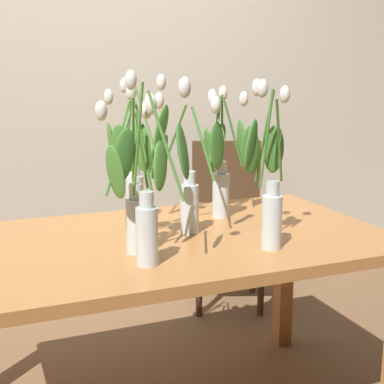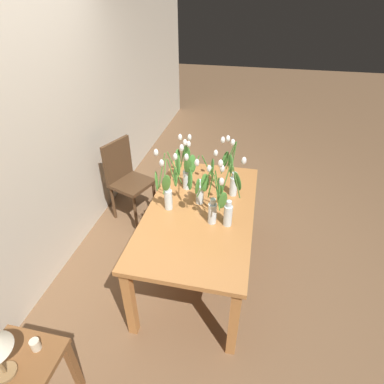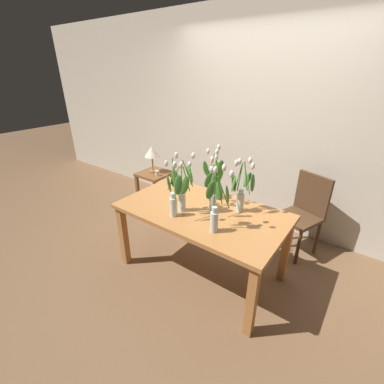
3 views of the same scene
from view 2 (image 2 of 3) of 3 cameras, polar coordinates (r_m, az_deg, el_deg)
ground_plane at (r=3.16m, az=1.33°, el=-14.01°), size 18.00×18.00×0.00m
room_wall_rear at (r=2.90m, az=-26.59°, el=10.28°), size 9.00×0.10×2.70m
dining_table at (r=2.71m, az=1.51°, el=-4.81°), size 1.60×0.90×0.74m
tulip_vase_0 at (r=2.82m, az=-1.06°, el=4.45°), size 0.20×0.22×0.53m
tulip_vase_1 at (r=2.75m, az=7.10°, el=3.29°), size 0.22×0.17×0.56m
tulip_vase_2 at (r=2.64m, az=1.53°, el=1.10°), size 0.26×0.25×0.51m
tulip_vase_3 at (r=2.41m, az=6.69°, el=-2.26°), size 0.23×0.19×0.59m
tulip_vase_4 at (r=2.40m, az=3.68°, el=-1.36°), size 0.25×0.28×0.55m
tulip_vase_5 at (r=2.55m, az=-4.29°, el=1.15°), size 0.27×0.22×0.57m
dining_chair at (r=3.61m, az=-11.99°, el=2.89°), size 0.52×0.52×0.93m
side_table at (r=2.34m, az=-28.86°, el=-27.54°), size 0.44×0.44×0.55m
pillar_candle at (r=2.23m, az=-26.78°, el=-23.71°), size 0.06×0.06×0.07m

